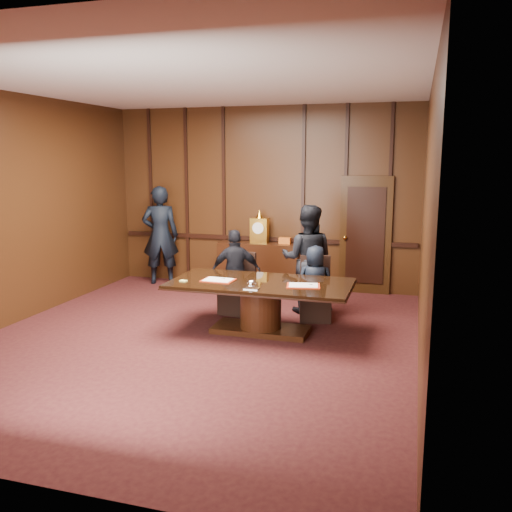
{
  "coord_description": "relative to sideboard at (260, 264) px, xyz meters",
  "views": [
    {
      "loc": [
        2.88,
        -6.7,
        2.53
      ],
      "look_at": [
        0.58,
        1.08,
        1.05
      ],
      "focal_mm": 38.0,
      "sensor_mm": 36.0,
      "label": 1
    }
  ],
  "objects": [
    {
      "name": "room",
      "position": [
        0.07,
        -3.12,
        1.24
      ],
      "size": [
        7.0,
        7.04,
        3.5
      ],
      "color": "black",
      "rests_on": "ground"
    },
    {
      "name": "sideboard",
      "position": [
        0.0,
        0.0,
        0.0
      ],
      "size": [
        1.6,
        0.45,
        1.54
      ],
      "color": "black",
      "rests_on": "ground"
    },
    {
      "name": "conference_table",
      "position": [
        0.78,
        -2.62,
        0.02
      ],
      "size": [
        2.62,
        1.32,
        0.76
      ],
      "color": "black",
      "rests_on": "ground"
    },
    {
      "name": "folder_left",
      "position": [
        0.16,
        -2.73,
        0.28
      ],
      "size": [
        0.47,
        0.35,
        0.02
      ],
      "rotation": [
        0.0,
        0.0,
        -0.04
      ],
      "color": "#B22B10",
      "rests_on": "conference_table"
    },
    {
      "name": "folder_right",
      "position": [
        1.42,
        -2.72,
        0.28
      ],
      "size": [
        0.52,
        0.41,
        0.02
      ],
      "rotation": [
        0.0,
        0.0,
        0.19
      ],
      "color": "#B22B10",
      "rests_on": "conference_table"
    },
    {
      "name": "inkstand",
      "position": [
        0.78,
        -3.07,
        0.33
      ],
      "size": [
        0.2,
        0.14,
        0.12
      ],
      "color": "white",
      "rests_on": "conference_table"
    },
    {
      "name": "notepad",
      "position": [
        -0.31,
        -2.92,
        0.28
      ],
      "size": [
        0.11,
        0.09,
        0.01
      ],
      "primitive_type": "cube",
      "rotation": [
        0.0,
        0.0,
        -0.19
      ],
      "color": "#EDED74",
      "rests_on": "conference_table"
    },
    {
      "name": "chair_left",
      "position": [
        0.13,
        -1.75,
        -0.19
      ],
      "size": [
        0.55,
        0.55,
        0.99
      ],
      "rotation": [
        0.0,
        0.0,
        -0.17
      ],
      "color": "black",
      "rests_on": "ground"
    },
    {
      "name": "chair_right",
      "position": [
        1.42,
        -1.75,
        -0.19
      ],
      "size": [
        0.57,
        0.57,
        0.99
      ],
      "rotation": [
        0.0,
        0.0,
        0.22
      ],
      "color": "black",
      "rests_on": "ground"
    },
    {
      "name": "signatory_left",
      "position": [
        0.13,
        -1.82,
        0.21
      ],
      "size": [
        0.88,
        0.59,
        1.39
      ],
      "primitive_type": "imported",
      "rotation": [
        0.0,
        0.0,
        3.48
      ],
      "color": "black",
      "rests_on": "ground"
    },
    {
      "name": "signatory_right",
      "position": [
        1.43,
        -1.82,
        0.11
      ],
      "size": [
        0.65,
        0.49,
        1.2
      ],
      "primitive_type": "imported",
      "rotation": [
        0.0,
        0.0,
        3.35
      ],
      "color": "black",
      "rests_on": "ground"
    },
    {
      "name": "witness_left",
      "position": [
        -2.03,
        -0.16,
        0.5
      ],
      "size": [
        0.84,
        0.7,
        1.98
      ],
      "primitive_type": "imported",
      "rotation": [
        0.0,
        0.0,
        3.51
      ],
      "color": "black",
      "rests_on": "ground"
    },
    {
      "name": "witness_right",
      "position": [
        1.21,
        -1.36,
        0.4
      ],
      "size": [
        0.9,
        0.72,
        1.78
      ],
      "primitive_type": "imported",
      "rotation": [
        0.0,
        0.0,
        3.2
      ],
      "color": "black",
      "rests_on": "ground"
    }
  ]
}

